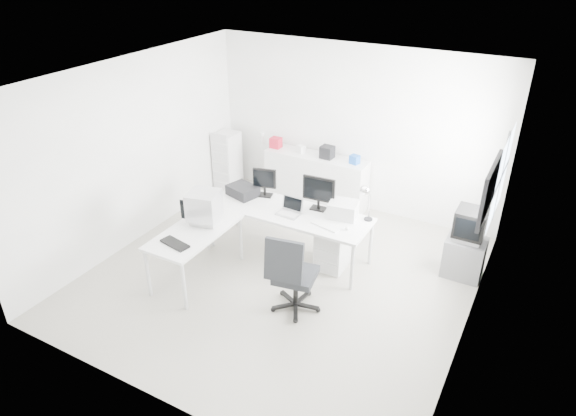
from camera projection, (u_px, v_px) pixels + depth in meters
The scene contains 30 objects.
floor at pixel (281, 276), 7.25m from camera, with size 5.00×5.00×0.01m, color beige.
ceiling at pixel (280, 78), 5.93m from camera, with size 5.00×5.00×0.01m, color white.
back_wall at pixel (354, 129), 8.52m from camera, with size 5.00×0.02×2.80m, color white.
left_wall at pixel (135, 152), 7.64m from camera, with size 0.02×5.00×2.80m, color white.
right_wall at pixel (482, 236), 5.53m from camera, with size 0.02×5.00×2.80m, color white.
window at pixel (501, 177), 6.38m from camera, with size 0.02×1.20×1.10m, color white, non-canonical shape.
wall_picture at pixel (490, 190), 5.39m from camera, with size 0.04×0.90×0.60m, color black, non-canonical shape.
main_desk at pixel (289, 233), 7.56m from camera, with size 2.40×0.80×0.75m, color silver, non-canonical shape.
side_desk at pixel (197, 254), 7.07m from camera, with size 0.70×1.40×0.75m, color silver, non-canonical shape.
drawer_pedestal at pixel (333, 248), 7.34m from camera, with size 0.40×0.50×0.60m, color silver.
inkjet_printer at pixel (243, 191), 7.79m from camera, with size 0.44×0.34×0.15m, color black.
lcd_monitor_small at pixel (265, 182), 7.71m from camera, with size 0.35×0.20×0.44m, color black, non-canonical shape.
lcd_monitor_large at pixel (319, 194), 7.31m from camera, with size 0.48×0.19×0.50m, color black, non-canonical shape.
laptop at pixel (289, 208), 7.24m from camera, with size 0.32×0.33×0.22m, color #B7B7BA, non-canonical shape.
white_keyboard at pixel (325, 226), 6.99m from camera, with size 0.43×0.13×0.02m, color silver.
white_mouse at pixel (347, 228), 6.90m from camera, with size 0.05×0.05×0.05m, color silver.
laser_printer at pixel (343, 209), 7.19m from camera, with size 0.39×0.33×0.22m, color #BDBDBD.
desk_lamp at pixel (369, 205), 7.05m from camera, with size 0.15×0.15×0.46m, color silver, non-canonical shape.
crt_monitor at pixel (204, 207), 6.98m from camera, with size 0.41×0.41×0.47m, color #B7B7BA, non-canonical shape.
black_keyboard at pixel (175, 244), 6.58m from camera, with size 0.41×0.17×0.03m, color black.
office_chair at pixel (296, 271), 6.39m from camera, with size 0.65×0.65×1.12m, color #2A2C2F, non-canonical shape.
tv_cabinet at pixel (464, 257), 7.16m from camera, with size 0.53×0.43×0.58m, color slate.
crt_tv at pixel (470, 226), 6.91m from camera, with size 0.50×0.48×0.45m, color black, non-canonical shape.
sideboard at pixel (316, 180), 9.00m from camera, with size 1.82×0.46×0.91m, color silver.
clutter_box_a at pixel (276, 143), 9.08m from camera, with size 0.18×0.16×0.18m, color red.
clutter_box_b at pixel (301, 149), 8.88m from camera, with size 0.13×0.11×0.13m, color silver.
clutter_box_c at pixel (327, 152), 8.65m from camera, with size 0.21×0.19×0.21m, color black.
clutter_box_d at pixel (355, 159), 8.46m from camera, with size 0.15×0.13×0.15m, color blue.
clutter_bottle at pixel (263, 138), 9.23m from camera, with size 0.07×0.07×0.22m, color silver.
filing_cabinet at pixel (228, 161), 9.53m from camera, with size 0.38×0.45×1.08m, color silver.
Camera 1 is at (2.93, -5.16, 4.28)m, focal length 32.00 mm.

